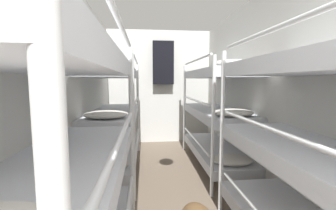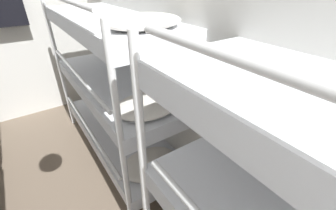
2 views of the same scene
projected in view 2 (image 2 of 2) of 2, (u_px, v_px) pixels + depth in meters
The scene contains 3 objects.
wall_right at pixel (218, 79), 1.50m from camera, with size 0.06×5.27×2.43m.
wall_back at pixel (3, 30), 2.81m from camera, with size 2.32×0.06×2.43m.
bunk_stack_right_far at pixel (115, 87), 2.20m from camera, with size 0.67×1.89×1.68m.
Camera 2 is at (0.07, 1.62, 1.82)m, focal length 24.00 mm.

